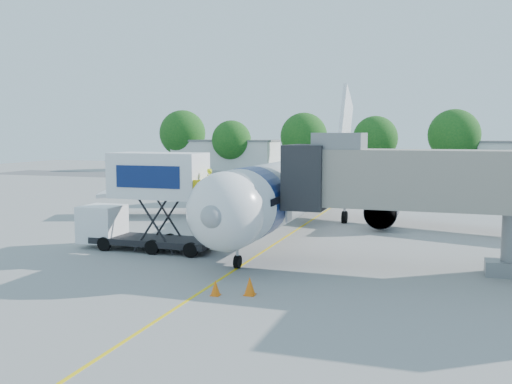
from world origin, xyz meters
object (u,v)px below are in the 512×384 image
(jet_bridge, at_px, (412,180))
(catering_hiloader, at_px, (148,202))
(aircraft, at_px, (304,184))
(ground_tug, at_px, (179,298))

(jet_bridge, xyz_separation_m, catering_hiloader, (-14.27, -0.00, -1.59))
(aircraft, relative_size, catering_hiloader, 4.44)
(aircraft, bearing_deg, catering_hiloader, -119.43)
(jet_bridge, bearing_deg, ground_tug, -125.56)
(aircraft, xyz_separation_m, ground_tug, (0.66, -21.38, -2.21))
(ground_tug, bearing_deg, aircraft, 86.81)
(jet_bridge, bearing_deg, catering_hiloader, -179.99)
(aircraft, height_order, ground_tug, aircraft)
(ground_tug, bearing_deg, jet_bridge, 49.48)
(aircraft, bearing_deg, jet_bridge, -54.30)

